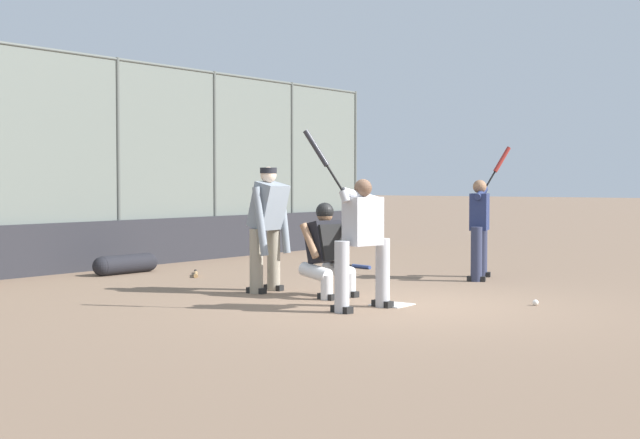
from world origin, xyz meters
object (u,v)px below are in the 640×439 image
at_px(catcher_behind_plate, 329,248).
at_px(spare_bat_near_backstop, 196,274).
at_px(batter_at_plate, 362,239).
at_px(spare_bat_third_base_side, 359,266).
at_px(baseball_loose, 535,303).
at_px(batter_on_deck, 480,225).
at_px(equipment_bag_dugout_side, 126,264).
at_px(umpire_home, 268,225).

bearing_deg(catcher_behind_plate, spare_bat_near_backstop, -95.30).
distance_m(catcher_behind_plate, spare_bat_near_backstop, 3.49).
distance_m(batter_at_plate, spare_bat_near_backstop, 4.70).
xyz_separation_m(spare_bat_third_base_side, baseball_loose, (2.65, 4.50, 0.00)).
bearing_deg(spare_bat_near_backstop, catcher_behind_plate, 30.57).
xyz_separation_m(batter_at_plate, catcher_behind_plate, (-0.73, -1.03, -0.20)).
bearing_deg(batter_on_deck, equipment_bag_dugout_side, 98.83).
bearing_deg(spare_bat_near_backstop, spare_bat_third_base_side, 107.76).
bearing_deg(batter_on_deck, catcher_behind_plate, 149.53).
bearing_deg(catcher_behind_plate, spare_bat_third_base_side, -142.38).
xyz_separation_m(spare_bat_third_base_side, equipment_bag_dugout_side, (3.16, -2.57, 0.13)).
bearing_deg(batter_on_deck, batter_at_plate, 166.27).
xyz_separation_m(batter_on_deck, baseball_loose, (2.33, 1.96, -0.82)).
relative_size(umpire_home, spare_bat_third_base_side, 2.18).
bearing_deg(batter_on_deck, spare_bat_third_base_side, 62.55).
bearing_deg(baseball_loose, umpire_home, -74.49).
height_order(umpire_home, batter_on_deck, batter_on_deck).
relative_size(batter_at_plate, umpire_home, 1.24).
relative_size(umpire_home, equipment_bag_dugout_side, 1.33).
bearing_deg(spare_bat_third_base_side, umpire_home, -60.40).
relative_size(catcher_behind_plate, equipment_bag_dugout_side, 0.96).
relative_size(catcher_behind_plate, batter_on_deck, 0.60).
bearing_deg(spare_bat_third_base_side, baseball_loose, -15.81).
relative_size(spare_bat_near_backstop, baseball_loose, 9.09).
height_order(batter_on_deck, spare_bat_near_backstop, batter_on_deck).
relative_size(batter_on_deck, spare_bat_near_backstop, 3.14).
bearing_deg(baseball_loose, catcher_behind_plate, -70.66).
relative_size(batter_at_plate, spare_bat_near_backstop, 3.21).
distance_m(spare_bat_near_backstop, baseball_loose, 5.87).
xyz_separation_m(catcher_behind_plate, baseball_loose, (-0.89, 2.54, -0.62)).
relative_size(batter_at_plate, equipment_bag_dugout_side, 1.64).
bearing_deg(batter_at_plate, spare_bat_near_backstop, -99.67).
distance_m(umpire_home, equipment_bag_dugout_side, 3.65).
bearing_deg(spare_bat_near_backstop, equipment_bag_dugout_side, -115.08).
distance_m(batter_on_deck, spare_bat_third_base_side, 2.69).
distance_m(batter_at_plate, catcher_behind_plate, 1.28).
xyz_separation_m(baseball_loose, equipment_bag_dugout_side, (0.51, -7.07, 0.12)).
distance_m(umpire_home, batter_on_deck, 3.67).
relative_size(umpire_home, baseball_loose, 23.61).
bearing_deg(baseball_loose, equipment_bag_dugout_side, -85.89).
height_order(catcher_behind_plate, spare_bat_near_backstop, catcher_behind_plate).
bearing_deg(umpire_home, equipment_bag_dugout_side, -102.15).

